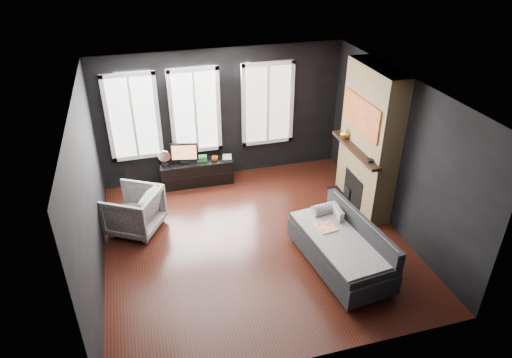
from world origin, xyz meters
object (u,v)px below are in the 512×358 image
object	(u,v)px
armchair	(133,209)
monitor	(184,152)
sofa	(340,245)
mug	(215,158)
book	(222,152)
media_console	(197,172)
mantel_vase	(346,133)

from	to	relation	value
armchair	monitor	size ratio (longest dim) A/B	1.52
armchair	monitor	distance (m)	1.74
sofa	armchair	size ratio (longest dim) A/B	2.24
sofa	monitor	bearing A→B (deg)	114.84
mug	book	bearing A→B (deg)	27.36
sofa	armchair	distance (m)	3.58
media_console	mug	bearing A→B (deg)	-10.41
mug	mantel_vase	world-z (taller)	mantel_vase
book	mantel_vase	xyz separation A→B (m)	(2.13, -1.21, 0.70)
armchair	media_console	world-z (taller)	armchair
armchair	mantel_vase	distance (m)	4.10
book	mantel_vase	bearing A→B (deg)	-29.58
media_console	book	world-z (taller)	book
mug	book	world-z (taller)	book
armchair	mug	size ratio (longest dim) A/B	6.83
monitor	mug	xyz separation A→B (m)	(0.60, -0.05, -0.19)
mug	mantel_vase	xyz separation A→B (m)	(2.31, -1.11, 0.76)
armchair	book	bearing A→B (deg)	155.98
sofa	mug	world-z (taller)	sofa
sofa	media_console	bearing A→B (deg)	111.64
armchair	book	world-z (taller)	armchair
monitor	mug	bearing A→B (deg)	5.62
monitor	armchair	bearing A→B (deg)	-118.85
mug	armchair	bearing A→B (deg)	-143.26
mug	mantel_vase	bearing A→B (deg)	-25.73
sofa	media_console	xyz separation A→B (m)	(-1.74, 3.22, -0.16)
sofa	media_console	size ratio (longest dim) A/B	1.32
media_console	mantel_vase	size ratio (longest dim) A/B	7.27
monitor	mantel_vase	size ratio (longest dim) A/B	2.81
armchair	media_console	size ratio (longest dim) A/B	0.59
sofa	book	bearing A→B (deg)	103.26
media_console	book	bearing A→B (deg)	2.89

